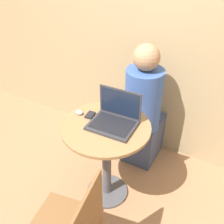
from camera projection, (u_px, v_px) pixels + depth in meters
The scene contains 7 objects.
ground_plane at pixel (107, 191), 2.41m from camera, with size 12.00×12.00×0.00m, color #9E704C.
back_wall at pixel (155, 25), 2.27m from camera, with size 7.00×0.05×2.60m.
round_table at pixel (106, 146), 2.08m from camera, with size 0.68×0.68×0.77m.
laptop at pixel (115, 118), 1.96m from camera, with size 0.35×0.28×0.25m.
cell_phone at pixel (90, 115), 2.06m from camera, with size 0.07×0.10×0.02m.
computer_mouse at pixel (79, 112), 2.08m from camera, with size 0.06×0.05×0.03m.
person_seated at pixel (144, 115), 2.49m from camera, with size 0.33×0.51×1.25m.
Camera 1 is at (0.80, -1.33, 1.98)m, focal length 42.00 mm.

